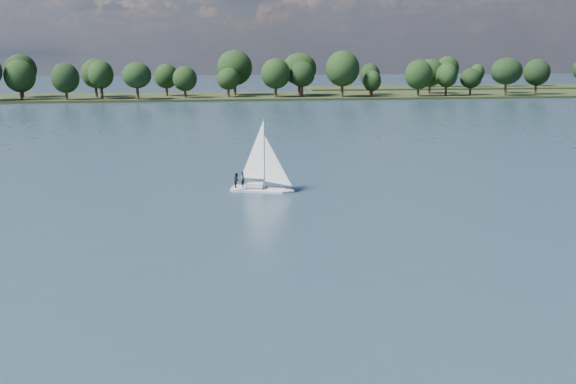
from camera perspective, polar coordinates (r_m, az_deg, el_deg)
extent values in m
plane|color=#233342|center=(115.93, -9.79, 4.60)|extent=(700.00, 700.00, 0.00)
cube|color=black|center=(227.43, -9.03, 8.27)|extent=(660.00, 40.00, 1.50)
cube|color=black|center=(316.65, 21.82, 8.63)|extent=(220.00, 30.00, 1.40)
cube|color=silver|center=(71.30, -2.55, 0.06)|extent=(6.68, 3.90, 0.76)
cube|color=silver|center=(71.14, -2.56, 0.66)|extent=(2.17, 1.72, 0.47)
cylinder|color=silver|center=(70.52, -2.59, 3.49)|extent=(0.11, 0.11, 7.59)
imported|color=black|center=(71.14, -4.03, 1.14)|extent=(0.49, 0.66, 1.64)
imported|color=black|center=(70.61, -4.57, 1.05)|extent=(0.78, 0.91, 1.64)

